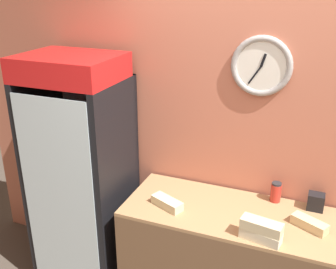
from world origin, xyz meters
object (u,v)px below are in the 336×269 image
at_px(sandwich_flat_left, 167,203).
at_px(napkin_dispenser, 316,202).
at_px(sandwich_stack_bottom, 261,235).
at_px(beverage_cooler, 84,163).
at_px(condiment_jar, 276,192).
at_px(sandwich_stack_middle, 262,226).
at_px(sandwich_flat_right, 309,224).

bearing_deg(sandwich_flat_left, napkin_dispenser, 20.01).
distance_m(sandwich_stack_bottom, napkin_dispenser, 0.57).
height_order(sandwich_stack_bottom, napkin_dispenser, napkin_dispenser).
distance_m(beverage_cooler, sandwich_flat_left, 0.79).
distance_m(beverage_cooler, condiment_jar, 1.49).
relative_size(beverage_cooler, sandwich_stack_middle, 7.27).
bearing_deg(sandwich_flat_right, sandwich_stack_middle, -138.33).
bearing_deg(sandwich_flat_right, condiment_jar, 134.16).
xyz_separation_m(beverage_cooler, sandwich_stack_bottom, (1.45, -0.29, -0.10)).
distance_m(sandwich_stack_middle, sandwich_flat_left, 0.69).
bearing_deg(sandwich_stack_middle, sandwich_flat_left, 168.53).
relative_size(sandwich_stack_bottom, sandwich_flat_right, 1.08).
distance_m(sandwich_flat_left, sandwich_flat_right, 0.95).
distance_m(beverage_cooler, sandwich_flat_right, 1.72).
relative_size(sandwich_stack_bottom, sandwich_stack_middle, 1.00).
bearing_deg(sandwich_flat_right, napkin_dispenser, 84.35).
bearing_deg(condiment_jar, sandwich_stack_bottom, -92.67).
bearing_deg(sandwich_flat_left, sandwich_stack_bottom, -11.47).
height_order(beverage_cooler, sandwich_flat_left, beverage_cooler).
bearing_deg(sandwich_stack_middle, sandwich_flat_right, 41.67).
height_order(sandwich_flat_left, condiment_jar, condiment_jar).
bearing_deg(condiment_jar, sandwich_flat_left, -152.63).
relative_size(sandwich_flat_right, napkin_dispenser, 2.03).
bearing_deg(sandwich_stack_middle, beverage_cooler, 168.52).
relative_size(beverage_cooler, sandwich_flat_right, 7.82).
distance_m(sandwich_stack_middle, condiment_jar, 0.50).
height_order(sandwich_stack_bottom, sandwich_stack_middle, sandwich_stack_middle).
bearing_deg(beverage_cooler, napkin_dispenser, 6.43).
bearing_deg(napkin_dispenser, beverage_cooler, -173.57).
bearing_deg(sandwich_stack_middle, condiment_jar, 87.33).
xyz_separation_m(beverage_cooler, napkin_dispenser, (1.74, 0.20, -0.07)).
xyz_separation_m(sandwich_stack_bottom, napkin_dispenser, (0.30, 0.49, 0.03)).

